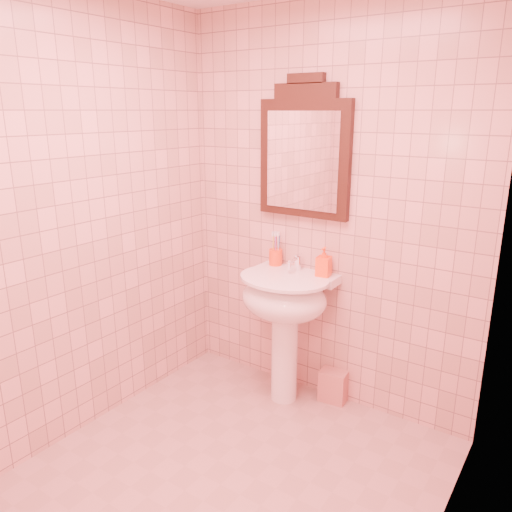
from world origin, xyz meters
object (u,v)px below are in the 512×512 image
Objects in this scene: pedestal_sink at (285,307)px; towel at (333,386)px; toothbrush_cup at (276,257)px; soap_dispenser at (324,262)px; mirror at (304,153)px.

towel is at bearing 30.74° from pedestal_sink.
soap_dispenser is (0.37, -0.02, 0.03)m from toothbrush_cup.
pedestal_sink is at bearing -90.00° from mirror.
toothbrush_cup reaches higher than towel.
pedestal_sink is at bearing -149.26° from towel.
toothbrush_cup is at bearing 136.21° from pedestal_sink.
mirror reaches higher than toothbrush_cup.
mirror is at bearing 173.47° from towel.
toothbrush_cup is (-0.18, 0.17, 0.26)m from pedestal_sink.
pedestal_sink is 4.25× the size of toothbrush_cup.
towel is (0.28, 0.17, -0.56)m from pedestal_sink.
toothbrush_cup is 0.94m from towel.
mirror is 0.68m from soap_dispenser.
towel is at bearing -0.38° from toothbrush_cup.
pedestal_sink is at bearing -149.65° from soap_dispenser.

